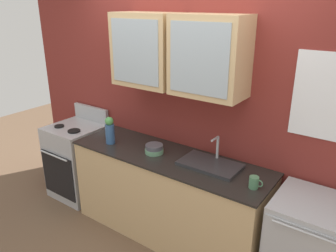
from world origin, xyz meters
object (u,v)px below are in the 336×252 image
stove_range (78,160)px  dishwasher (308,252)px  vase (110,131)px  cup_near_sink (254,182)px  sink_faucet (210,164)px  bowl_stack (154,149)px

stove_range → dishwasher: stove_range is taller
vase → cup_near_sink: 1.56m
vase → cup_near_sink: (1.55, 0.02, -0.09)m
vase → sink_faucet: bearing=8.0°
bowl_stack → stove_range: bearing=179.1°
stove_range → sink_faucet: 1.84m
dishwasher → bowl_stack: bearing=-179.4°
vase → cup_near_sink: size_ratio=2.53×
vase → cup_near_sink: vase is taller
stove_range → bowl_stack: size_ratio=5.91×
cup_near_sink → dishwasher: size_ratio=0.13×
sink_faucet → bowl_stack: bearing=-172.4°
bowl_stack → vase: vase is taller
sink_faucet → vase: vase is taller
bowl_stack → vase: (-0.52, -0.08, 0.10)m
sink_faucet → dishwasher: 1.04m
vase → dishwasher: (2.01, 0.09, -0.59)m
dishwasher → cup_near_sink: bearing=-171.6°
bowl_stack → dishwasher: bowl_stack is taller
stove_range → vase: vase is taller
cup_near_sink → bowl_stack: bearing=177.1°
cup_near_sink → sink_faucet: bearing=164.3°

